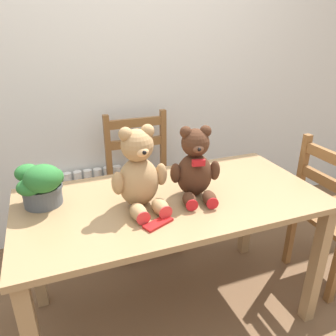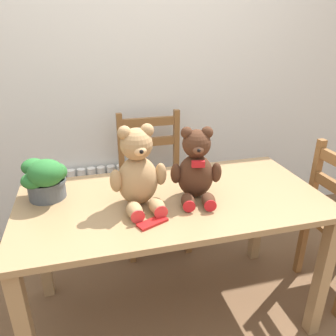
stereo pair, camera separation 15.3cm
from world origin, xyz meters
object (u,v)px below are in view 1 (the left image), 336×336
chocolate_bar (158,223)px  potted_plant (41,184)px  wooden_chair_behind (142,183)px  teddy_bear_left (139,173)px  teddy_bear_right (195,167)px  wooden_chair_side (334,216)px

chocolate_bar → potted_plant: bearing=142.1°
chocolate_bar → wooden_chair_behind: bearing=77.7°
teddy_bear_left → chocolate_bar: 0.24m
wooden_chair_behind → teddy_bear_left: 0.88m
teddy_bear_left → teddy_bear_right: (0.28, 0.00, -0.01)m
wooden_chair_side → wooden_chair_behind: bearing=-129.4°
teddy_bear_left → teddy_bear_right: 0.28m
wooden_chair_behind → teddy_bear_right: size_ratio=2.75×
wooden_chair_behind → teddy_bear_right: 0.85m
teddy_bear_left → chocolate_bar: size_ratio=2.85×
wooden_chair_side → teddy_bear_right: size_ratio=2.64×
wooden_chair_behind → teddy_bear_left: bearing=73.0°
wooden_chair_side → potted_plant: (-1.62, 0.23, 0.40)m
wooden_chair_behind → potted_plant: bearing=41.6°
potted_plant → chocolate_bar: size_ratio=1.72×
teddy_bear_right → chocolate_bar: bearing=47.0°
teddy_bear_left → teddy_bear_right: size_ratio=1.08×
teddy_bear_right → chocolate_bar: 0.35m
teddy_bear_left → chocolate_bar: (0.02, -0.18, -0.16)m
wooden_chair_behind → wooden_chair_side: 1.26m
teddy_bear_right → potted_plant: bearing=-1.9°
wooden_chair_behind → teddy_bear_left: size_ratio=2.53×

